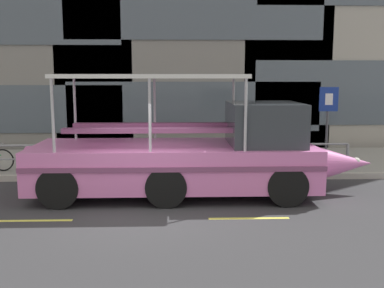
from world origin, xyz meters
TOP-DOWN VIEW (x-y plane):
  - ground_plane at (0.00, 0.00)m, footprint 120.00×120.00m
  - sidewalk at (0.00, 5.60)m, footprint 32.00×4.80m
  - curb_edge at (0.00, 3.11)m, footprint 32.00×0.18m
  - lane_centreline at (-0.00, -0.70)m, footprint 25.80×0.12m
  - curb_guardrail at (0.34, 3.45)m, footprint 11.76×0.09m
  - parking_sign at (5.59, 3.73)m, footprint 0.60×0.12m
  - duck_tour_boat at (1.25, 1.41)m, footprint 9.17×2.68m
  - pedestrian_near_bow at (4.66, 4.93)m, footprint 0.32×0.38m

SIDE VIEW (x-z plane):
  - ground_plane at x=0.00m, z-range 0.00..0.00m
  - lane_centreline at x=0.00m, z-range 0.00..0.01m
  - sidewalk at x=0.00m, z-range 0.00..0.18m
  - curb_edge at x=0.00m, z-range 0.00..0.18m
  - curb_guardrail at x=0.34m, z-range 0.33..1.21m
  - duck_tour_boat at x=1.25m, z-range -0.54..2.65m
  - pedestrian_near_bow at x=4.66m, z-range 0.34..1.94m
  - parking_sign at x=5.59m, z-range 0.65..3.27m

